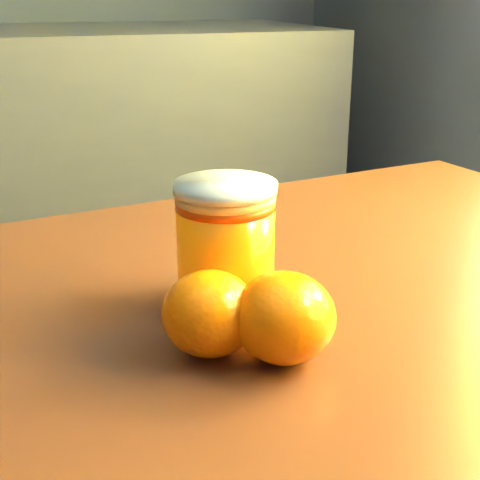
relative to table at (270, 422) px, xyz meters
name	(u,v)px	position (x,y,z in m)	size (l,w,h in m)	color
table	(270,422)	(0.00, 0.00, 0.00)	(1.08, 0.83, 0.74)	#5C2C17
juice_glass	(226,246)	(-0.02, 0.04, 0.15)	(0.08, 0.08, 0.10)	orange
orange_front	(284,317)	(-0.01, -0.05, 0.13)	(0.07, 0.07, 0.06)	#FF6B05
orange_back	(210,313)	(-0.06, -0.03, 0.13)	(0.07, 0.07, 0.06)	#FF6B05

